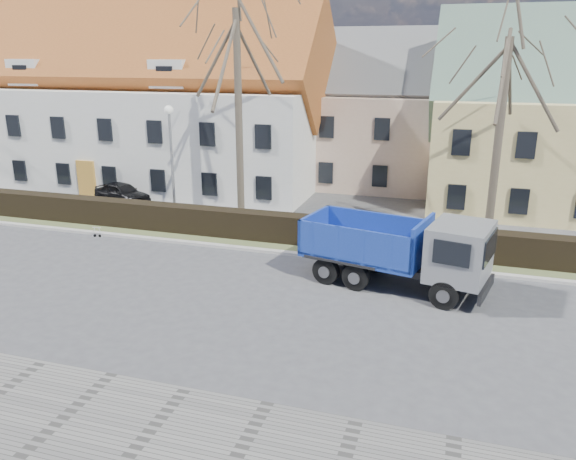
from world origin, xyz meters
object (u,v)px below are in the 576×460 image
(streetlight, at_px, (172,167))
(cart_frame, at_px, (94,231))
(dump_truck, at_px, (388,249))
(parked_car_a, at_px, (122,193))

(streetlight, height_order, cart_frame, streetlight)
(dump_truck, relative_size, cart_frame, 11.82)
(dump_truck, distance_m, streetlight, 12.16)
(dump_truck, bearing_deg, streetlight, 170.89)
(dump_truck, xyz_separation_m, parked_car_a, (-16.27, 7.56, -0.80))
(parked_car_a, bearing_deg, streetlight, -104.80)
(streetlight, distance_m, parked_car_a, 6.41)
(streetlight, distance_m, cart_frame, 4.85)
(cart_frame, height_order, parked_car_a, parked_car_a)
(streetlight, xyz_separation_m, parked_car_a, (-5.07, 3.11, -2.41))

